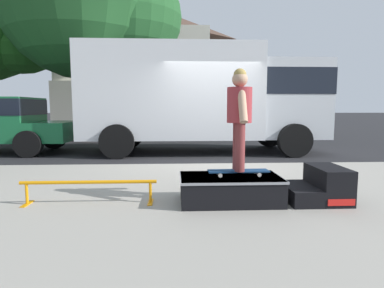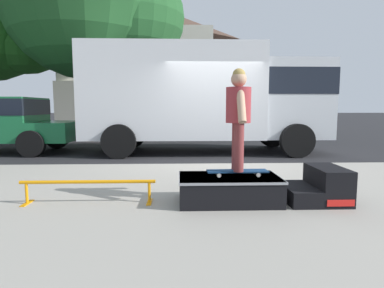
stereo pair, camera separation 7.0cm
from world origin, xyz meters
name	(u,v)px [view 1 (the left image)]	position (x,y,z in m)	size (l,w,h in m)	color
ground_plane	(217,165)	(0.00, 0.00, 0.00)	(140.00, 140.00, 0.00)	black
sidewalk_slab	(244,198)	(0.00, -3.00, 0.06)	(50.00, 5.00, 0.12)	gray
skate_box	(230,188)	(-0.27, -3.36, 0.30)	(1.28, 0.74, 0.34)	black
kicker_ramp	(319,187)	(0.90, -3.36, 0.30)	(0.76, 0.73, 0.45)	black
grind_rail	(89,186)	(-2.05, -3.34, 0.35)	(1.70, 0.28, 0.30)	orange
skateboard	(238,171)	(-0.16, -3.33, 0.51)	(0.78, 0.22, 0.07)	navy
skater_kid	(239,111)	(-0.16, -3.33, 1.28)	(0.31, 0.66, 1.29)	brown
box_truck	(204,95)	(-0.11, 2.20, 1.70)	(6.91, 2.63, 3.05)	silver
street_tree_main	(92,0)	(-4.10, 5.52, 5.35)	(6.89, 6.27, 8.67)	brown
house_behind	(139,64)	(-3.48, 15.28, 4.24)	(9.54, 8.23, 8.40)	beige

